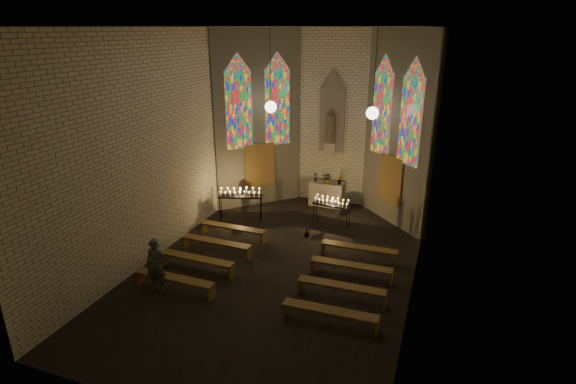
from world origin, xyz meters
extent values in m
plane|color=black|center=(0.00, 0.00, 0.00)|extent=(12.00, 12.00, 0.00)
cube|color=beige|center=(0.00, 6.00, 3.50)|extent=(8.00, 0.02, 7.00)
cube|color=beige|center=(0.00, -6.00, 3.50)|extent=(8.00, 0.02, 7.00)
cube|color=beige|center=(-4.00, 0.00, 3.50)|extent=(0.02, 12.00, 7.00)
cube|color=beige|center=(4.00, 0.00, 3.50)|extent=(0.02, 12.00, 7.00)
cube|color=silver|center=(0.00, 0.00, 7.00)|extent=(8.00, 12.00, 0.01)
cube|color=beige|center=(-2.75, 4.75, 3.50)|extent=(2.72, 2.72, 7.00)
cube|color=beige|center=(2.75, 4.75, 3.50)|extent=(2.72, 2.72, 7.00)
cube|color=#4C3F8C|center=(-3.21, 4.06, 4.00)|extent=(0.78, 0.78, 3.00)
cube|color=#4C3F8C|center=(-2.06, 5.21, 4.00)|extent=(0.78, 0.78, 3.00)
cube|color=#4C3F8C|center=(2.06, 5.21, 4.00)|extent=(0.78, 0.78, 3.00)
cube|color=#4C3F8C|center=(3.21, 4.06, 4.00)|extent=(0.78, 0.78, 3.00)
cube|color=brown|center=(-2.63, 4.63, 1.70)|extent=(0.95, 0.95, 1.80)
cube|color=brown|center=(2.63, 4.63, 1.70)|extent=(0.95, 0.95, 1.80)
cube|color=gray|center=(0.00, 5.92, 3.50)|extent=(1.00, 0.12, 2.60)
cone|color=gray|center=(0.00, 5.92, 5.15)|extent=(1.00, 1.00, 0.80)
cube|color=#B2A891|center=(0.00, 5.78, 2.40)|extent=(0.45, 0.30, 0.40)
cylinder|color=brown|center=(0.00, 5.78, 3.15)|extent=(0.36, 0.36, 1.10)
sphere|color=brown|center=(0.00, 5.78, 3.80)|extent=(0.26, 0.26, 0.26)
sphere|color=white|center=(-1.90, 4.10, 4.20)|extent=(0.44, 0.44, 0.44)
cylinder|color=black|center=(-1.90, 4.10, 5.60)|extent=(0.02, 0.02, 2.80)
sphere|color=white|center=(1.90, 4.10, 4.20)|extent=(0.44, 0.44, 0.44)
cylinder|color=black|center=(1.90, 4.10, 5.60)|extent=(0.02, 0.02, 2.80)
cube|color=#B2A891|center=(0.00, 5.45, 0.50)|extent=(1.40, 0.60, 1.00)
imported|color=#4C723F|center=(-0.48, 5.42, 1.18)|extent=(0.23, 0.20, 0.37)
imported|color=#4C723F|center=(0.04, 5.41, 1.22)|extent=(0.45, 0.41, 0.45)
imported|color=#4C723F|center=(0.55, 5.38, 1.19)|extent=(0.26, 0.23, 0.38)
imported|color=#4C723F|center=(0.15, 2.29, 0.18)|extent=(0.25, 0.25, 0.36)
cube|color=black|center=(-2.70, 2.87, 0.95)|extent=(1.70, 0.89, 0.05)
cylinder|color=black|center=(-3.39, 2.48, 0.47)|extent=(0.03, 0.03, 0.93)
cylinder|color=black|center=(-1.91, 2.96, 0.47)|extent=(0.03, 0.03, 0.93)
cylinder|color=black|center=(-3.49, 2.78, 0.47)|extent=(0.03, 0.03, 0.93)
cylinder|color=black|center=(-2.01, 3.26, 0.47)|extent=(0.03, 0.03, 0.93)
cube|color=black|center=(0.71, 3.54, 0.81)|extent=(1.45, 0.54, 0.04)
cylinder|color=black|center=(0.03, 3.50, 0.40)|extent=(0.03, 0.03, 0.80)
cylinder|color=black|center=(1.35, 3.31, 0.40)|extent=(0.03, 0.03, 0.80)
cylinder|color=black|center=(0.07, 3.77, 0.40)|extent=(0.03, 0.03, 0.80)
cylinder|color=black|center=(1.39, 3.57, 0.40)|extent=(0.03, 0.03, 0.80)
cube|color=brown|center=(-2.24, 1.27, 0.43)|extent=(2.41, 0.39, 0.06)
cube|color=brown|center=(-3.41, 1.29, 0.22)|extent=(0.06, 0.34, 0.43)
cube|color=brown|center=(-1.06, 1.24, 0.22)|extent=(0.06, 0.34, 0.43)
cube|color=brown|center=(2.24, 1.27, 0.43)|extent=(2.41, 0.39, 0.06)
cube|color=brown|center=(1.06, 1.24, 0.22)|extent=(0.06, 0.34, 0.43)
cube|color=brown|center=(3.41, 1.29, 0.22)|extent=(0.06, 0.34, 0.43)
cube|color=brown|center=(-2.24, 0.07, 0.43)|extent=(2.41, 0.39, 0.06)
cube|color=brown|center=(-3.41, 0.09, 0.22)|extent=(0.06, 0.34, 0.43)
cube|color=brown|center=(-1.06, 0.04, 0.22)|extent=(0.06, 0.34, 0.43)
cube|color=brown|center=(2.24, 0.07, 0.43)|extent=(2.41, 0.39, 0.06)
cube|color=brown|center=(1.06, 0.04, 0.22)|extent=(0.06, 0.34, 0.43)
cube|color=brown|center=(3.41, 0.09, 0.22)|extent=(0.06, 0.34, 0.43)
cube|color=brown|center=(-2.24, -1.13, 0.43)|extent=(2.41, 0.39, 0.06)
cube|color=brown|center=(-3.41, -1.11, 0.22)|extent=(0.06, 0.34, 0.43)
cube|color=brown|center=(-1.06, -1.16, 0.22)|extent=(0.06, 0.34, 0.43)
cube|color=brown|center=(2.24, -1.13, 0.43)|extent=(2.41, 0.39, 0.06)
cube|color=brown|center=(1.06, -1.16, 0.22)|extent=(0.06, 0.34, 0.43)
cube|color=brown|center=(3.41, -1.11, 0.22)|extent=(0.06, 0.34, 0.43)
cube|color=brown|center=(-2.24, -2.33, 0.43)|extent=(2.41, 0.39, 0.06)
cube|color=brown|center=(-3.41, -2.31, 0.22)|extent=(0.06, 0.34, 0.43)
cube|color=brown|center=(-1.06, -2.36, 0.22)|extent=(0.06, 0.34, 0.43)
cube|color=brown|center=(2.24, -2.33, 0.43)|extent=(2.41, 0.39, 0.06)
cube|color=brown|center=(1.06, -2.36, 0.22)|extent=(0.06, 0.34, 0.43)
cube|color=brown|center=(3.41, -2.31, 0.22)|extent=(0.06, 0.34, 0.43)
imported|color=#46454E|center=(-2.71, -2.46, 0.79)|extent=(0.63, 0.47, 1.58)
camera|label=1|loc=(4.47, -11.49, 6.99)|focal=28.00mm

